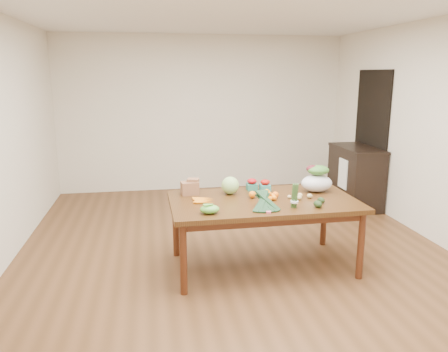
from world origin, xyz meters
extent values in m
plane|color=brown|center=(0.00, 0.00, 0.00)|extent=(6.00, 6.00, 0.00)
cube|color=white|center=(0.00, 0.00, 2.70)|extent=(5.00, 6.00, 0.02)
cube|color=silver|center=(0.00, 3.00, 1.35)|extent=(5.00, 0.02, 2.70)
cube|color=silver|center=(0.00, -3.00, 1.35)|extent=(5.00, 0.02, 2.70)
cube|color=silver|center=(2.50, 0.00, 1.35)|extent=(0.02, 6.00, 2.70)
cube|color=#43280F|center=(0.23, -0.43, 0.38)|extent=(1.97, 1.11, 0.75)
cube|color=black|center=(2.48, 1.60, 1.05)|extent=(0.02, 1.00, 2.10)
cube|color=black|center=(2.22, 1.50, 0.47)|extent=(0.52, 1.02, 0.94)
cube|color=white|center=(1.96, 1.40, 0.55)|extent=(0.02, 0.28, 0.45)
sphere|color=#9AC873|center=(-0.08, -0.15, 0.85)|extent=(0.19, 0.19, 0.19)
sphere|color=orange|center=(0.12, -0.35, 0.79)|extent=(0.08, 0.08, 0.08)
sphere|color=orange|center=(0.30, -0.28, 0.79)|extent=(0.07, 0.07, 0.07)
sphere|color=#FF620F|center=(0.37, -0.39, 0.79)|extent=(0.07, 0.07, 0.07)
ellipsoid|color=#5CB73E|center=(-0.39, -0.79, 0.79)|extent=(0.19, 0.14, 0.08)
ellipsoid|color=#D8BC7C|center=(0.51, -0.43, 0.77)|extent=(0.04, 0.04, 0.04)
ellipsoid|color=tan|center=(0.59, -0.50, 0.78)|extent=(0.06, 0.05, 0.05)
ellipsoid|color=#D8C27D|center=(0.63, -0.41, 0.77)|extent=(0.06, 0.05, 0.05)
ellipsoid|color=tan|center=(0.61, -0.31, 0.77)|extent=(0.06, 0.05, 0.05)
ellipsoid|color=tan|center=(0.72, -0.46, 0.77)|extent=(0.06, 0.05, 0.05)
ellipsoid|color=black|center=(0.68, -0.79, 0.79)|extent=(0.10, 0.12, 0.07)
ellipsoid|color=black|center=(0.77, -0.65, 0.78)|extent=(0.09, 0.11, 0.06)
camera|label=1|loc=(-0.92, -4.70, 2.04)|focal=35.00mm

